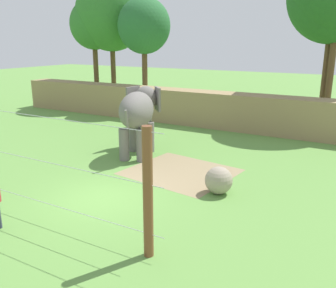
% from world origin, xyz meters
% --- Properties ---
extents(ground_plane, '(120.00, 120.00, 0.00)m').
position_xyz_m(ground_plane, '(0.00, 0.00, 0.00)').
color(ground_plane, '#609342').
extents(dirt_patch, '(4.97, 4.57, 0.01)m').
position_xyz_m(dirt_patch, '(1.23, 4.04, 0.00)').
color(dirt_patch, '#937F5B').
rests_on(dirt_patch, ground).
extents(embankment_wall, '(36.00, 1.80, 2.37)m').
position_xyz_m(embankment_wall, '(0.00, 13.26, 1.18)').
color(embankment_wall, '#997F56').
rests_on(embankment_wall, ground).
extents(elephant, '(2.60, 4.35, 3.35)m').
position_xyz_m(elephant, '(-1.93, 5.42, 2.22)').
color(elephant, slate).
rests_on(elephant, ground).
extents(enrichment_ball, '(1.07, 1.07, 1.07)m').
position_xyz_m(enrichment_ball, '(3.63, 2.63, 0.54)').
color(enrichment_ball, gray).
rests_on(enrichment_ball, ground).
extents(cable_fence, '(8.18, 0.27, 3.66)m').
position_xyz_m(cable_fence, '(0.00, -2.30, 1.84)').
color(cable_fence, brown).
rests_on(cable_fence, ground).
extents(tree_left_of_centre, '(4.20, 4.20, 9.06)m').
position_xyz_m(tree_left_of_centre, '(-8.32, 15.80, 6.80)').
color(tree_left_of_centre, brown).
rests_on(tree_left_of_centre, ground).
extents(tree_behind_wall, '(6.13, 6.13, 11.20)m').
position_xyz_m(tree_behind_wall, '(-12.59, 17.11, 7.96)').
color(tree_behind_wall, brown).
rests_on(tree_behind_wall, ground).
extents(tree_right_of_centre, '(4.13, 4.13, 9.27)m').
position_xyz_m(tree_right_of_centre, '(-13.87, 16.25, 7.03)').
color(tree_right_of_centre, brown).
rests_on(tree_right_of_centre, ground).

